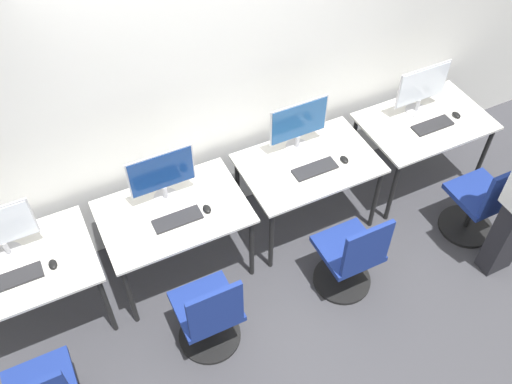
{
  "coord_description": "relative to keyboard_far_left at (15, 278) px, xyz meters",
  "views": [
    {
      "loc": [
        -1.25,
        -2.4,
        4.04
      ],
      "look_at": [
        0.0,
        0.15,
        0.88
      ],
      "focal_mm": 40.0,
      "sensor_mm": 36.0,
      "label": 1
    }
  ],
  "objects": [
    {
      "name": "desk_left",
      "position": [
        1.19,
        0.1,
        -0.09
      ],
      "size": [
        1.11,
        0.75,
        0.73
      ],
      "color": "silver",
      "rests_on": "ground_plane"
    },
    {
      "name": "desk_far_right",
      "position": [
        3.56,
        0.1,
        -0.09
      ],
      "size": [
        1.11,
        0.75,
        0.73
      ],
      "color": "silver",
      "rests_on": "ground_plane"
    },
    {
      "name": "keyboard_right",
      "position": [
        2.37,
        0.0,
        0.0
      ],
      "size": [
        0.37,
        0.14,
        0.02
      ],
      "color": "#262628",
      "rests_on": "desk_right"
    },
    {
      "name": "monitor_far_right",
      "position": [
        3.56,
        0.25,
        0.25
      ],
      "size": [
        0.51,
        0.19,
        0.47
      ],
      "color": "#B2B2B7",
      "rests_on": "desk_far_right"
    },
    {
      "name": "mouse_far_right",
      "position": [
        3.83,
        0.03,
        0.01
      ],
      "size": [
        0.06,
        0.09,
        0.03
      ],
      "color": "black",
      "rests_on": "desk_far_right"
    },
    {
      "name": "monitor_right",
      "position": [
        2.37,
        0.3,
        0.25
      ],
      "size": [
        0.51,
        0.19,
        0.47
      ],
      "color": "#B2B2B7",
      "rests_on": "desk_right"
    },
    {
      "name": "ground_plane",
      "position": [
        1.78,
        -0.27,
        -0.74
      ],
      "size": [
        20.0,
        20.0,
        0.0
      ],
      "primitive_type": "plane",
      "color": "#3D3D42"
    },
    {
      "name": "keyboard_far_left",
      "position": [
        0.0,
        0.0,
        0.0
      ],
      "size": [
        0.37,
        0.14,
        0.02
      ],
      "color": "#262628",
      "rests_on": "desk_far_left"
    },
    {
      "name": "office_chair_left",
      "position": [
        1.14,
        -0.67,
        -0.36
      ],
      "size": [
        0.48,
        0.48,
        0.92
      ],
      "color": "black",
      "rests_on": "ground_plane"
    },
    {
      "name": "keyboard_far_right",
      "position": [
        3.56,
        0.01,
        0.0
      ],
      "size": [
        0.37,
        0.14,
        0.02
      ],
      "color": "#262628",
      "rests_on": "desk_far_right"
    },
    {
      "name": "desk_far_left",
      "position": [
        -0.0,
        0.1,
        -0.09
      ],
      "size": [
        1.11,
        0.75,
        0.73
      ],
      "color": "silver",
      "rests_on": "ground_plane"
    },
    {
      "name": "wall_back",
      "position": [
        1.78,
        0.6,
        0.66
      ],
      "size": [
        12.0,
        0.05,
        2.8
      ],
      "color": "silver",
      "rests_on": "ground_plane"
    },
    {
      "name": "desk_right",
      "position": [
        2.37,
        0.1,
        -0.09
      ],
      "size": [
        1.11,
        0.75,
        0.73
      ],
      "color": "silver",
      "rests_on": "ground_plane"
    },
    {
      "name": "mouse_left",
      "position": [
        1.42,
        -0.01,
        0.01
      ],
      "size": [
        0.06,
        0.09,
        0.03
      ],
      "color": "black",
      "rests_on": "desk_left"
    },
    {
      "name": "monitor_left",
      "position": [
        1.19,
        0.25,
        0.25
      ],
      "size": [
        0.51,
        0.19,
        0.47
      ],
      "color": "#B2B2B7",
      "rests_on": "desk_left"
    },
    {
      "name": "office_chair_right",
      "position": [
        2.33,
        -0.68,
        -0.36
      ],
      "size": [
        0.48,
        0.48,
        0.92
      ],
      "color": "black",
      "rests_on": "ground_plane"
    },
    {
      "name": "keyboard_left",
      "position": [
        1.19,
        -0.0,
        0.0
      ],
      "size": [
        0.37,
        0.14,
        0.02
      ],
      "color": "#262628",
      "rests_on": "desk_left"
    },
    {
      "name": "mouse_far_left",
      "position": [
        0.26,
        -0.0,
        0.01
      ],
      "size": [
        0.06,
        0.09,
        0.03
      ],
      "color": "black",
      "rests_on": "desk_far_left"
    },
    {
      "name": "mouse_right",
      "position": [
        2.64,
        -0.01,
        0.01
      ],
      "size": [
        0.06,
        0.09,
        0.03
      ],
      "color": "black",
      "rests_on": "desk_right"
    },
    {
      "name": "office_chair_far_right",
      "position": [
        3.64,
        -0.68,
        -0.36
      ],
      "size": [
        0.48,
        0.48,
        0.92
      ],
      "color": "black",
      "rests_on": "ground_plane"
    }
  ]
}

